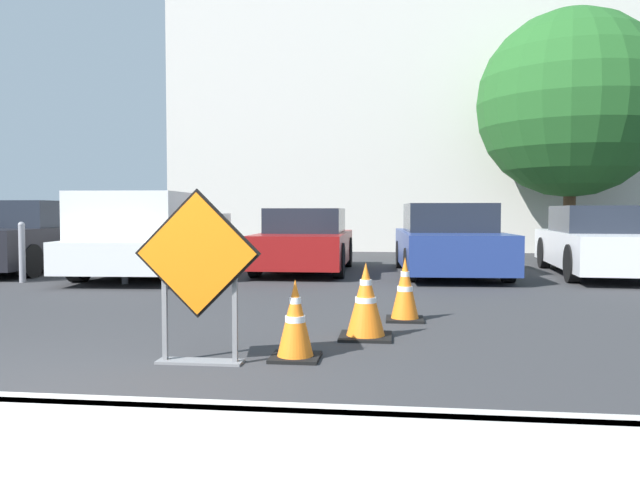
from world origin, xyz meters
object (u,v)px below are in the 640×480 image
at_px(parked_car_third, 305,242).
at_px(parked_car_fifth, 599,243).
at_px(pickup_truck, 153,238).
at_px(bollard_nearest, 125,252).
at_px(parked_car_fourth, 448,242).
at_px(road_closed_sign, 198,269).
at_px(bollard_second, 22,251).
at_px(traffic_cone_second, 366,301).
at_px(traffic_cone_third, 405,290).
at_px(traffic_cone_nearest, 295,320).
at_px(parked_car_second, 27,239).

relative_size(parked_car_third, parked_car_fifth, 0.85).
xyz_separation_m(pickup_truck, bollard_nearest, (0.10, -1.54, -0.18)).
distance_m(parked_car_third, parked_car_fourth, 2.95).
distance_m(road_closed_sign, bollard_second, 7.32).
distance_m(traffic_cone_second, traffic_cone_third, 1.13).
bearing_deg(traffic_cone_nearest, parked_car_fifth, 57.46).
height_order(road_closed_sign, traffic_cone_nearest, road_closed_sign).
bearing_deg(bollard_second, bollard_nearest, 0.00).
height_order(parked_car_fourth, parked_car_fifth, parked_car_fourth).
bearing_deg(traffic_cone_nearest, parked_car_fourth, 75.50).
xyz_separation_m(traffic_cone_second, traffic_cone_third, (0.41, 1.06, -0.01)).
bearing_deg(traffic_cone_second, bollard_nearest, 136.75).
relative_size(traffic_cone_nearest, traffic_cone_third, 0.93).
bearing_deg(traffic_cone_third, bollard_second, 155.39).
bearing_deg(traffic_cone_third, bollard_nearest, 147.36).
bearing_deg(traffic_cone_second, traffic_cone_third, 68.86).
xyz_separation_m(parked_car_fifth, bollard_second, (-10.61, -2.54, -0.08)).
bearing_deg(traffic_cone_second, pickup_truck, 128.41).
bearing_deg(parked_car_second, parked_car_fifth, -177.10).
xyz_separation_m(parked_car_second, parked_car_third, (5.88, 0.60, -0.06)).
distance_m(traffic_cone_second, bollard_nearest, 6.03).
xyz_separation_m(traffic_cone_nearest, bollard_second, (-5.74, 5.09, 0.23)).
bearing_deg(parked_car_fourth, traffic_cone_third, 77.27).
bearing_deg(bollard_nearest, bollard_second, -180.00).
distance_m(road_closed_sign, traffic_cone_nearest, 0.94).
relative_size(parked_car_fifth, bollard_nearest, 4.52).
relative_size(traffic_cone_second, bollard_second, 0.70).
bearing_deg(traffic_cone_second, traffic_cone_nearest, -120.28).
bearing_deg(parked_car_third, traffic_cone_second, 102.49).
bearing_deg(bollard_nearest, traffic_cone_third, -32.64).
bearing_deg(pickup_truck, parked_car_second, -12.56).
relative_size(road_closed_sign, bollard_nearest, 1.39).
relative_size(traffic_cone_nearest, bollard_second, 0.64).
height_order(traffic_cone_second, parked_car_second, parked_car_second).
xyz_separation_m(traffic_cone_third, parked_car_third, (-1.98, 5.69, 0.26)).
relative_size(parked_car_fourth, bollard_second, 4.11).
height_order(traffic_cone_second, traffic_cone_third, traffic_cone_second).
bearing_deg(parked_car_second, bollard_nearest, 147.07).
xyz_separation_m(parked_car_fifth, bollard_nearest, (-8.70, -2.54, -0.10)).
distance_m(road_closed_sign, parked_car_third, 7.99).
bearing_deg(parked_car_second, parked_car_fourth, -177.43).
distance_m(pickup_truck, bollard_nearest, 1.55).
bearing_deg(parked_car_third, pickup_truck, 19.51).
bearing_deg(parked_car_third, traffic_cone_nearest, 96.82).
bearing_deg(road_closed_sign, parked_car_second, 129.67).
relative_size(road_closed_sign, traffic_cone_second, 1.91).
relative_size(parked_car_fourth, parked_car_fifth, 0.94).
relative_size(traffic_cone_nearest, parked_car_second, 0.17).
height_order(traffic_cone_third, pickup_truck, pickup_truck).
relative_size(traffic_cone_second, parked_car_third, 0.19).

